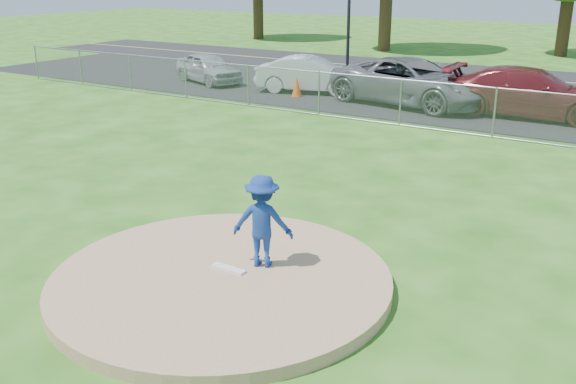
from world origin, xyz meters
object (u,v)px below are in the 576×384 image
at_px(traffic_cone, 297,87).
at_px(pitcher, 262,221).
at_px(parked_car_silver, 208,68).
at_px(parked_car_white, 310,75).
at_px(traffic_signal_left, 354,1).
at_px(parked_car_gray, 412,82).
at_px(parked_car_darkred, 530,93).

bearing_deg(traffic_cone, pitcher, -60.66).
bearing_deg(parked_car_silver, traffic_cone, -77.59).
bearing_deg(parked_car_white, traffic_signal_left, -4.90).
distance_m(traffic_cone, parked_car_silver, 5.17).
distance_m(traffic_signal_left, parked_car_silver, 8.10).
bearing_deg(traffic_cone, traffic_signal_left, 99.82).
bearing_deg(pitcher, traffic_signal_left, -87.59).
relative_size(pitcher, parked_car_silver, 0.40).
relative_size(traffic_cone, parked_car_gray, 0.13).
xyz_separation_m(traffic_signal_left, pitcher, (9.12, -21.34, -2.40)).
xyz_separation_m(traffic_cone, parked_car_white, (-0.01, 1.09, 0.34)).
relative_size(pitcher, parked_car_darkred, 0.27).
bearing_deg(pitcher, traffic_cone, -81.39).
distance_m(parked_car_silver, parked_car_white, 5.11).
relative_size(parked_car_silver, parked_car_darkred, 0.68).
bearing_deg(traffic_cone, parked_car_white, 90.44).
distance_m(pitcher, traffic_cone, 16.01).
relative_size(parked_car_white, parked_car_gray, 0.72).
distance_m(parked_car_white, parked_car_darkred, 8.71).
height_order(traffic_signal_left, parked_car_gray, traffic_signal_left).
relative_size(parked_car_white, parked_car_darkred, 0.78).
height_order(traffic_signal_left, traffic_cone, traffic_signal_left).
height_order(pitcher, parked_car_gray, pitcher).
bearing_deg(pitcher, parked_car_gray, -98.00).
bearing_deg(parked_car_white, pitcher, -168.74).
xyz_separation_m(traffic_signal_left, parked_car_white, (1.27, -6.31, -2.62)).
relative_size(parked_car_silver, parked_car_white, 0.87).
distance_m(traffic_cone, parked_car_darkred, 8.77).
bearing_deg(traffic_signal_left, parked_car_silver, -120.06).
bearing_deg(parked_car_silver, parked_car_darkred, -67.93).
bearing_deg(parked_car_white, parked_car_gray, -109.14).
relative_size(pitcher, parked_car_gray, 0.25).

